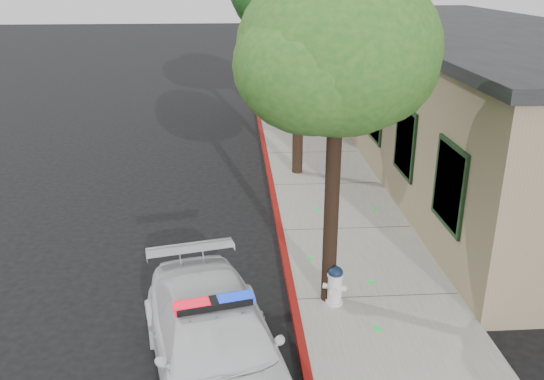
{
  "coord_description": "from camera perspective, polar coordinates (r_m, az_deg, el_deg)",
  "views": [
    {
      "loc": [
        -0.95,
        -9.0,
        5.84
      ],
      "look_at": [
        -0.12,
        3.19,
        1.09
      ],
      "focal_mm": 37.49,
      "sensor_mm": 36.0,
      "label": 1
    }
  ],
  "objects": [
    {
      "name": "street_tree_near",
      "position": [
        9.23,
        6.69,
        13.05
      ],
      "size": [
        3.38,
        3.22,
        5.89
      ],
      "rotation": [
        0.0,
        0.0,
        -0.02
      ],
      "color": "black",
      "rests_on": "sidewalk"
    },
    {
      "name": "clapboard_building",
      "position": [
        19.9,
        19.03,
        9.36
      ],
      "size": [
        7.3,
        20.89,
        4.24
      ],
      "color": "#91755F",
      "rests_on": "ground"
    },
    {
      "name": "ground",
      "position": [
        10.77,
        1.83,
        -11.61
      ],
      "size": [
        120.0,
        120.0,
        0.0
      ],
      "primitive_type": "plane",
      "color": "black",
      "rests_on": "ground"
    },
    {
      "name": "sidewalk",
      "position": [
        13.55,
        7.35,
        -4.11
      ],
      "size": [
        3.2,
        60.0,
        0.15
      ],
      "primitive_type": "cube",
      "color": "gray",
      "rests_on": "ground"
    },
    {
      "name": "fire_hydrant",
      "position": [
        10.44,
        6.33,
        -9.45
      ],
      "size": [
        0.44,
        0.38,
        0.77
      ],
      "rotation": [
        0.0,
        0.0,
        -0.34
      ],
      "color": "silver",
      "rests_on": "sidewalk"
    },
    {
      "name": "red_curb",
      "position": [
        13.35,
        0.84,
        -4.32
      ],
      "size": [
        0.14,
        60.0,
        0.16
      ],
      "primitive_type": "cube",
      "color": "maroon",
      "rests_on": "ground"
    },
    {
      "name": "police_car",
      "position": [
        8.74,
        -5.69,
        -15.2
      ],
      "size": [
        2.83,
        4.85,
        1.44
      ],
      "rotation": [
        0.0,
        0.0,
        0.23
      ],
      "color": "white",
      "rests_on": "ground"
    }
  ]
}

